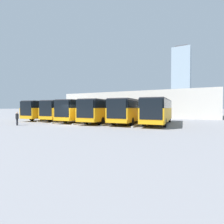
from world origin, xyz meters
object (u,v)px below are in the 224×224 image
object	(u,v)px
bus_0	(158,110)
bus_2	(105,110)
bus_4	(70,110)
bus_5	(53,109)
bus_1	(131,110)
pedestrian	(17,118)
bus_3	(85,110)

from	to	relation	value
bus_0	bus_2	size ratio (longest dim) A/B	1.00
bus_4	bus_5	world-z (taller)	same
bus_0	bus_5	world-z (taller)	same
bus_4	bus_1	bearing A→B (deg)	172.46
bus_1	pedestrian	size ratio (longest dim) A/B	7.42
bus_2	bus_3	world-z (taller)	same
bus_0	bus_3	bearing A→B (deg)	-2.98
bus_5	bus_3	bearing A→B (deg)	171.01
bus_5	bus_0	bearing A→B (deg)	174.62
bus_4	bus_2	bearing A→B (deg)	167.23
bus_0	pedestrian	size ratio (longest dim) A/B	7.42
bus_1	bus_4	world-z (taller)	same
bus_0	pedestrian	xyz separation A→B (m)	(14.77, 9.63, -0.94)
bus_2	pedestrian	distance (m)	11.52
bus_3	bus_5	bearing A→B (deg)	-8.99
bus_3	pedestrian	bearing A→B (deg)	63.80
bus_1	bus_2	bearing A→B (deg)	2.91
bus_2	bus_4	bearing A→B (deg)	-12.77
bus_0	bus_1	bearing A→B (deg)	-3.75
bus_2	bus_5	distance (m)	11.37
bus_3	pedestrian	xyz separation A→B (m)	(3.42, 9.11, -0.94)
bus_0	bus_3	distance (m)	11.36
bus_0	bus_2	distance (m)	7.60
bus_3	bus_5	size ratio (longest dim) A/B	1.00
bus_4	bus_5	xyz separation A→B (m)	(3.78, 0.34, 0.00)
bus_1	bus_3	distance (m)	7.58
bus_4	pedestrian	world-z (taller)	bus_4
bus_2	bus_3	distance (m)	3.79
bus_2	bus_3	size ratio (longest dim) A/B	1.00
bus_5	bus_2	bearing A→B (deg)	171.29
bus_4	bus_3	bearing A→B (deg)	162.71
pedestrian	bus_4	bearing A→B (deg)	116.61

